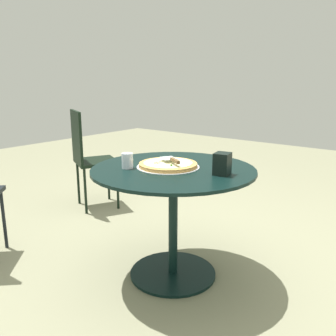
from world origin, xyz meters
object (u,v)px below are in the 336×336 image
Objects in this scene: pizza_server at (172,159)px; patio_chair_far at (88,153)px; napkin_dispenser at (222,164)px; patio_table at (173,198)px; drinking_cup at (127,161)px; pizza_on_tray at (168,165)px.

pizza_server is 0.22× the size of patio_chair_far.
pizza_server is 0.32m from napkin_dispenser.
patio_table is 0.39m from napkin_dispenser.
drinking_cup is at bearing -77.64° from napkin_dispenser.
drinking_cup is 0.56m from napkin_dispenser.
napkin_dispenser is at bearing 113.49° from drinking_cup.
patio_chair_far is at bearing -109.30° from pizza_server.
drinking_cup is at bearing -49.56° from pizza_server.
pizza_on_tray is 0.40× the size of patio_chair_far.
pizza_server is 1.48m from patio_chair_far.
drinking_cup is 0.74× the size of napkin_dispenser.
patio_table is 8.02× the size of napkin_dispenser.
pizza_on_tray is 3.10× the size of napkin_dispenser.
patio_table is at bearing 129.37° from drinking_cup.
drinking_cup is (0.17, -0.20, -0.01)m from pizza_server.
patio_chair_far is (-0.48, -1.38, -0.22)m from pizza_server.
napkin_dispenser is at bearing 75.70° from patio_chair_far.
drinking_cup is (0.17, -0.17, 0.03)m from pizza_on_tray.
napkin_dispenser reaches higher than patio_table.
drinking_cup is at bearing -50.63° from patio_table.
pizza_server is at bearing -91.72° from napkin_dispenser.
patio_table is 10.79× the size of drinking_cup.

